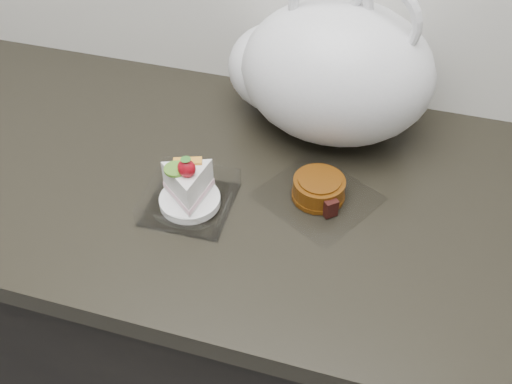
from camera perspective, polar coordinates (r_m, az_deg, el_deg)
name	(u,v)px	position (r m, az deg, el deg)	size (l,w,h in m)	color
counter	(230,321)	(1.35, -2.57, -12.75)	(2.04, 0.64, 0.90)	black
cake_tray	(189,192)	(0.94, -6.72, -0.03)	(0.14, 0.14, 0.11)	white
mooncake_wrap	(319,191)	(0.96, 6.31, 0.14)	(0.23, 0.23, 0.04)	white
plastic_bag	(325,71)	(1.05, 6.93, 11.94)	(0.40, 0.30, 0.32)	white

